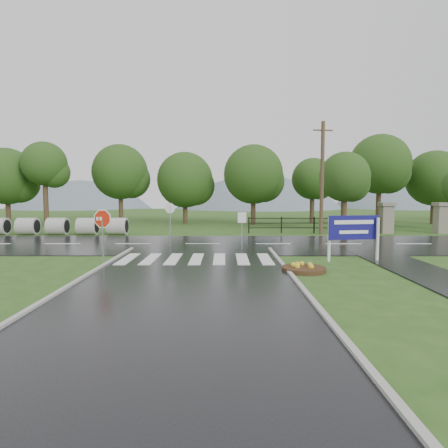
{
  "coord_description": "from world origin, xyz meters",
  "views": [
    {
      "loc": [
        1.21,
        -11.11,
        2.9
      ],
      "look_at": [
        1.2,
        6.0,
        1.5
      ],
      "focal_mm": 30.0,
      "sensor_mm": 36.0,
      "label": 1
    }
  ],
  "objects": [
    {
      "name": "flower_bed",
      "position": [
        4.18,
        2.65,
        0.12
      ],
      "size": [
        1.64,
        1.64,
        0.33
      ],
      "color": "#332111",
      "rests_on": "ground"
    },
    {
      "name": "curb_right",
      "position": [
        3.55,
        -4.0,
        0.0
      ],
      "size": [
        0.15,
        24.0,
        0.12
      ],
      "primitive_type": "cube",
      "color": "#A3A39B",
      "rests_on": "ground"
    },
    {
      "name": "entrance_tree_left",
      "position": [
        10.37,
        17.5,
        4.13
      ],
      "size": [
        3.79,
        3.79,
        6.06
      ],
      "color": "#3D2B1C",
      "rests_on": "ground"
    },
    {
      "name": "hills",
      "position": [
        3.49,
        65.0,
        -15.54
      ],
      "size": [
        102.0,
        48.0,
        48.0
      ],
      "color": "slate",
      "rests_on": "ground"
    },
    {
      "name": "crosswalk",
      "position": [
        0.0,
        5.0,
        0.06
      ],
      "size": [
        6.5,
        2.8,
        0.02
      ],
      "color": "silver",
      "rests_on": "ground"
    },
    {
      "name": "fence_west",
      "position": [
        7.75,
        16.0,
        0.72
      ],
      "size": [
        9.58,
        0.08,
        1.2
      ],
      "color": "black",
      "rests_on": "ground"
    },
    {
      "name": "pillar_east",
      "position": [
        17.0,
        16.0,
        1.18
      ],
      "size": [
        1.0,
        1.0,
        2.24
      ],
      "color": "gray",
      "rests_on": "ground"
    },
    {
      "name": "utility_pole_east",
      "position": [
        8.13,
        15.5,
        4.03
      ],
      "size": [
        1.41,
        0.27,
        7.93
      ],
      "color": "#473523",
      "rests_on": "ground"
    },
    {
      "name": "reg_sign_round",
      "position": [
        -1.72,
        9.08,
        1.49
      ],
      "size": [
        0.55,
        0.12,
        2.38
      ],
      "color": "#939399",
      "rests_on": "ground"
    },
    {
      "name": "stop_sign",
      "position": [
        -3.76,
        4.08,
        1.69
      ],
      "size": [
        1.05,
        0.27,
        2.41
      ],
      "color": "#939399",
      "rests_on": "ground"
    },
    {
      "name": "walkway",
      "position": [
        8.5,
        4.0,
        0.0
      ],
      "size": [
        2.2,
        11.0,
        0.04
      ],
      "primitive_type": "cube",
      "color": "black",
      "rests_on": "ground"
    },
    {
      "name": "treeline",
      "position": [
        1.0,
        24.0,
        0.0
      ],
      "size": [
        83.2,
        5.2,
        10.0
      ],
      "color": "#204114",
      "rests_on": "ground"
    },
    {
      "name": "pillar_west",
      "position": [
        13.0,
        16.0,
        1.18
      ],
      "size": [
        1.0,
        1.0,
        2.24
      ],
      "color": "gray",
      "rests_on": "ground"
    },
    {
      "name": "reg_sign_small",
      "position": [
        2.11,
        7.7,
        1.4
      ],
      "size": [
        0.43,
        0.09,
        1.95
      ],
      "color": "#939399",
      "rests_on": "ground"
    },
    {
      "name": "culvert_pipes",
      "position": [
        -12.59,
        15.0,
        0.6
      ],
      "size": [
        13.9,
        1.2,
        1.2
      ],
      "color": "#9E9B93",
      "rests_on": "ground"
    },
    {
      "name": "estate_billboard",
      "position": [
        6.72,
        4.71,
        1.36
      ],
      "size": [
        2.23,
        0.42,
        1.97
      ],
      "color": "silver",
      "rests_on": "ground"
    },
    {
      "name": "ground",
      "position": [
        0.0,
        0.0,
        0.0
      ],
      "size": [
        120.0,
        120.0,
        0.0
      ],
      "primitive_type": "plane",
      "color": "#2B501A",
      "rests_on": "ground"
    },
    {
      "name": "main_road",
      "position": [
        0.0,
        10.0,
        0.0
      ],
      "size": [
        90.0,
        8.0,
        0.04
      ],
      "primitive_type": "cube",
      "color": "black",
      "rests_on": "ground"
    }
  ]
}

